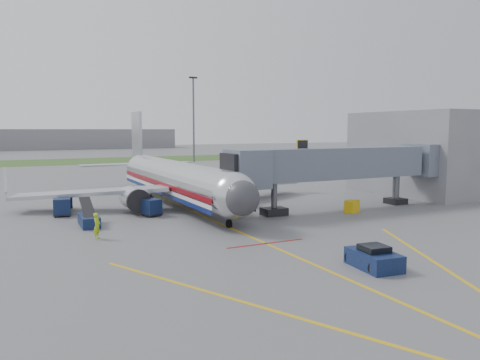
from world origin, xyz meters
name	(u,v)px	position (x,y,z in m)	size (l,w,h in m)	color
ground	(240,232)	(0.00, 0.00, 0.00)	(400.00, 400.00, 0.00)	#565659
grass_strip	(78,161)	(0.00, 90.00, 0.01)	(300.00, 25.00, 0.01)	#2D4C1E
apron_markings	(293,255)	(0.00, -7.40, 0.00)	(21.52, 50.00, 0.01)	gold
airliner	(175,179)	(0.00, 15.25, 2.65)	(32.10, 35.67, 10.25)	silver
jet_bridge	(335,164)	(12.86, 5.00, 4.47)	(25.30, 4.00, 6.90)	slate
terminal	(421,153)	(30.00, 10.00, 5.00)	(10.00, 16.00, 10.00)	slate
light_mast_right	(194,117)	(25.00, 75.00, 10.78)	(2.00, 0.44, 20.40)	#595B60
distant_terminal	(22,139)	(-10.00, 170.00, 4.00)	(120.00, 14.00, 8.00)	slate
pushback_tug	(374,259)	(2.65, -11.74, 0.55)	(2.29, 3.38, 1.33)	#0C0F36
baggage_cart_a	(152,207)	(-4.16, 9.70, 0.79)	(1.83, 1.83, 1.55)	#0C0F36
baggage_cart_b	(62,207)	(-11.50, 13.30, 0.82)	(1.66, 1.66, 1.61)	#0C0F36
baggage_cart_c	(63,201)	(-10.96, 17.43, 0.75)	(1.70, 1.70, 1.48)	#0C0F36
belt_loader	(89,219)	(-10.00, 7.76, 0.52)	(1.44, 4.29, 2.09)	#0C0F36
ground_power_cart	(352,206)	(13.43, 3.00, 0.56)	(1.69, 1.45, 1.14)	gold
ramp_worker	(97,226)	(-10.21, 2.60, 0.96)	(0.70, 0.46, 1.92)	#A5CA17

